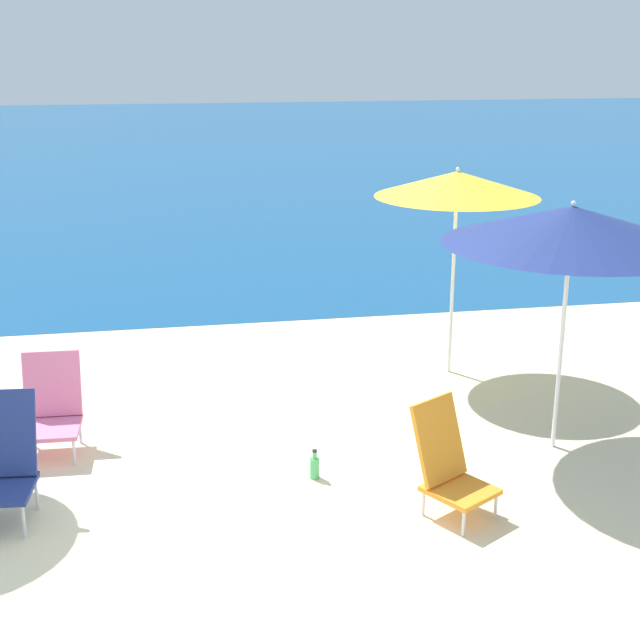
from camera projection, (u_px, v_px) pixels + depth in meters
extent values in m
plane|color=beige|center=(210.00, 539.00, 6.11)|extent=(60.00, 60.00, 0.00)
cube|color=navy|center=(162.00, 144.00, 29.41)|extent=(60.00, 40.00, 0.01)
cylinder|color=white|center=(452.00, 287.00, 8.93)|extent=(0.04, 0.04, 1.82)
cone|color=yellow|center=(457.00, 184.00, 8.62)|extent=(1.61, 1.61, 0.25)
sphere|color=white|center=(458.00, 169.00, 8.58)|extent=(0.04, 0.04, 0.04)
cylinder|color=white|center=(561.00, 349.00, 7.25)|extent=(0.04, 0.04, 1.74)
cone|color=navy|center=(572.00, 225.00, 6.94)|extent=(2.03, 2.03, 0.31)
sphere|color=white|center=(573.00, 203.00, 6.89)|extent=(0.04, 0.04, 0.04)
cylinder|color=silver|center=(23.00, 456.00, 7.07)|extent=(0.02, 0.02, 0.23)
cylinder|color=silver|center=(74.00, 453.00, 7.13)|extent=(0.02, 0.02, 0.23)
cylinder|color=silver|center=(32.00, 433.00, 7.48)|extent=(0.02, 0.02, 0.23)
cylinder|color=silver|center=(80.00, 431.00, 7.53)|extent=(0.02, 0.02, 0.23)
cube|color=pink|center=(51.00, 428.00, 7.26)|extent=(0.48, 0.52, 0.04)
cube|color=pink|center=(52.00, 384.00, 7.41)|extent=(0.47, 0.17, 0.54)
cylinder|color=silver|center=(463.00, 523.00, 6.11)|extent=(0.02, 0.02, 0.20)
cylinder|color=silver|center=(496.00, 506.00, 6.34)|extent=(0.02, 0.02, 0.20)
cylinder|color=silver|center=(423.00, 503.00, 6.38)|extent=(0.02, 0.02, 0.20)
cylinder|color=silver|center=(456.00, 488.00, 6.60)|extent=(0.02, 0.02, 0.20)
cube|color=orange|center=(460.00, 490.00, 6.32)|extent=(0.58, 0.59, 0.04)
cube|color=orange|center=(439.00, 440.00, 6.38)|extent=(0.47, 0.40, 0.58)
cylinder|color=silver|center=(24.00, 522.00, 6.08)|extent=(0.02, 0.02, 0.26)
cylinder|color=silver|center=(36.00, 494.00, 6.45)|extent=(0.02, 0.02, 0.26)
cube|color=navy|center=(2.00, 490.00, 6.21)|extent=(0.46, 0.50, 0.04)
cube|color=navy|center=(5.00, 433.00, 6.33)|extent=(0.44, 0.25, 0.60)
cylinder|color=#4CB266|center=(315.00, 468.00, 6.93)|extent=(0.08, 0.08, 0.17)
cylinder|color=#4CB266|center=(315.00, 455.00, 6.90)|extent=(0.03, 0.03, 0.06)
cylinder|color=black|center=(315.00, 451.00, 6.89)|extent=(0.04, 0.04, 0.02)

